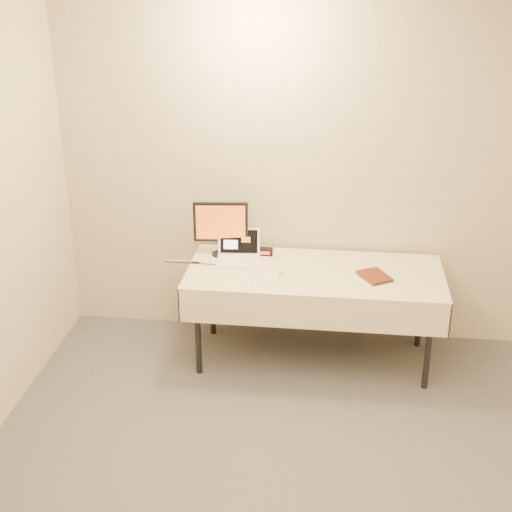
# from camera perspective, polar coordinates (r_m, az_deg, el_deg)

# --- Properties ---
(back_wall) EXTENTS (4.00, 0.10, 2.70)m
(back_wall) POSITION_cam_1_polar(r_m,az_deg,el_deg) (5.40, 5.17, 6.71)
(back_wall) COLOR beige
(back_wall) RESTS_ON ground
(table) EXTENTS (1.86, 0.81, 0.74)m
(table) POSITION_cam_1_polar(r_m,az_deg,el_deg) (5.22, 4.71, -1.84)
(table) COLOR black
(table) RESTS_ON ground
(laptop) EXTENTS (0.34, 0.30, 0.22)m
(laptop) POSITION_cam_1_polar(r_m,az_deg,el_deg) (5.34, -1.41, 0.22)
(laptop) COLOR white
(laptop) RESTS_ON table
(monitor) EXTENTS (0.41, 0.16, 0.42)m
(monitor) POSITION_cam_1_polar(r_m,az_deg,el_deg) (5.36, -2.84, 2.53)
(monitor) COLOR black
(monitor) RESTS_ON table
(book) EXTENTS (0.16, 0.11, 0.24)m
(book) POSITION_cam_1_polar(r_m,az_deg,el_deg) (5.05, 8.69, -0.68)
(book) COLOR maroon
(book) RESTS_ON table
(alarm_clock) EXTENTS (0.13, 0.06, 0.05)m
(alarm_clock) POSITION_cam_1_polar(r_m,az_deg,el_deg) (5.44, 0.66, 0.36)
(alarm_clock) COLOR black
(alarm_clock) RESTS_ON table
(clicker) EXTENTS (0.07, 0.09, 0.02)m
(clicker) POSITION_cam_1_polar(r_m,az_deg,el_deg) (5.13, 2.02, -1.38)
(clicker) COLOR silver
(clicker) RESTS_ON table
(paper_form) EXTENTS (0.13, 0.26, 0.00)m
(paper_form) POSITION_cam_1_polar(r_m,az_deg,el_deg) (5.20, 10.88, -1.58)
(paper_form) COLOR #ABD5A9
(paper_form) RESTS_ON table
(usb_dongle) EXTENTS (0.06, 0.02, 0.01)m
(usb_dongle) POSITION_cam_1_polar(r_m,az_deg,el_deg) (5.32, -4.86, -0.53)
(usb_dongle) COLOR black
(usb_dongle) RESTS_ON table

